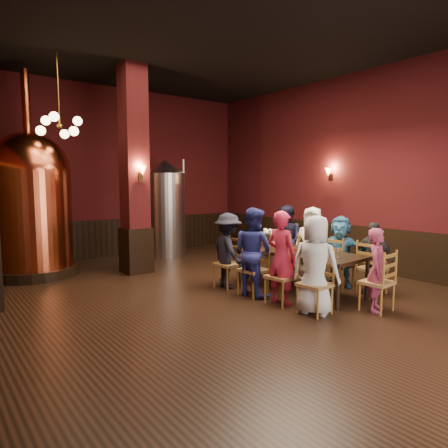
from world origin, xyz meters
TOP-DOWN VIEW (x-y plane):
  - room at (0.00, 0.00)m, footprint 10.00×10.02m
  - wainscot_right at (3.96, 0.00)m, footprint 0.08×9.90m
  - wainscot_back at (0.00, 4.96)m, footprint 7.90×0.08m
  - column at (-0.30, 2.80)m, footprint 0.58×0.58m
  - pendant_cluster at (-1.80, 2.90)m, footprint 0.90×0.90m
  - sconce_wall at (3.90, 0.80)m, footprint 0.20×0.20m
  - sconce_column at (-0.30, 2.50)m, footprint 0.20×0.20m
  - dining_table at (1.42, -0.42)m, footprint 1.14×2.46m
  - chair_0 at (0.64, -1.47)m, footprint 0.49×0.49m
  - person_0 at (0.64, -1.47)m, footprint 0.72×0.86m
  - chair_1 at (0.60, -0.80)m, footprint 0.49×0.49m
  - person_1 at (0.60, -0.80)m, footprint 0.43×0.60m
  - chair_2 at (0.56, -0.15)m, footprint 0.49×0.49m
  - person_2 at (0.56, -0.15)m, footprint 0.45×0.80m
  - chair_3 at (0.52, 0.52)m, footprint 0.49×0.49m
  - person_3 at (0.52, 0.52)m, footprint 0.70×1.01m
  - chair_4 at (2.33, -1.37)m, footprint 0.49×0.49m
  - person_4 at (2.33, -1.37)m, footprint 0.42×0.80m
  - chair_5 at (2.29, -0.70)m, footprint 0.49×0.49m
  - person_5 at (2.29, -0.70)m, footprint 0.90×1.32m
  - chair_6 at (2.25, -0.04)m, footprint 0.49×0.49m
  - person_6 at (2.25, -0.04)m, footprint 0.73×0.87m
  - chair_7 at (2.21, 0.62)m, footprint 0.49×0.49m
  - person_7 at (2.21, 0.62)m, footprint 0.46×0.78m
  - chair_8 at (1.52, -1.97)m, footprint 0.49×0.49m
  - person_8 at (1.52, -1.97)m, footprint 0.56×0.48m
  - copper_kettle at (-2.18, 3.88)m, footprint 2.13×2.13m
  - steel_vessel at (1.21, 4.15)m, footprint 1.38×1.38m
  - rose_vase at (1.29, 0.24)m, footprint 0.21×0.21m
  - wine_glass_0 at (1.22, -0.35)m, footprint 0.07×0.07m
  - wine_glass_1 at (1.72, -0.51)m, footprint 0.07×0.07m
  - wine_glass_2 at (1.10, 0.20)m, footprint 0.07×0.07m
  - wine_glass_3 at (1.39, -1.33)m, footprint 0.07×0.07m
  - wine_glass_4 at (1.30, -0.84)m, footprint 0.07×0.07m
  - wine_glass_5 at (1.26, -0.67)m, footprint 0.07×0.07m
  - wine_glass_6 at (1.51, -0.01)m, footprint 0.07×0.07m

SIDE VIEW (x-z plane):
  - chair_0 at x=0.64m, z-range 0.00..0.92m
  - chair_1 at x=0.60m, z-range 0.00..0.92m
  - chair_2 at x=0.56m, z-range 0.00..0.92m
  - chair_3 at x=0.52m, z-range 0.00..0.92m
  - chair_4 at x=2.33m, z-range 0.00..0.92m
  - chair_5 at x=2.29m, z-range 0.00..0.92m
  - chair_6 at x=2.25m, z-range 0.00..0.92m
  - chair_7 at x=2.21m, z-range 0.00..0.92m
  - chair_8 at x=1.52m, z-range 0.00..0.92m
  - wainscot_right at x=3.96m, z-range 0.00..1.00m
  - wainscot_back at x=0.00m, z-range 0.00..1.00m
  - person_4 at x=2.33m, z-range 0.00..1.30m
  - person_8 at x=1.52m, z-range 0.00..1.30m
  - person_5 at x=2.29m, z-range 0.00..1.37m
  - dining_table at x=1.42m, z-range 0.31..1.06m
  - person_3 at x=0.52m, z-range 0.00..1.43m
  - person_6 at x=2.25m, z-range 0.00..1.51m
  - person_7 at x=2.21m, z-range 0.00..1.51m
  - person_0 at x=0.64m, z-range 0.00..1.52m
  - person_1 at x=0.60m, z-range 0.00..1.55m
  - person_2 at x=0.56m, z-range 0.00..1.56m
  - wine_glass_0 at x=1.22m, z-range 0.75..0.92m
  - wine_glass_1 at x=1.72m, z-range 0.75..0.92m
  - wine_glass_2 at x=1.10m, z-range 0.75..0.92m
  - wine_glass_3 at x=1.39m, z-range 0.75..0.92m
  - wine_glass_4 at x=1.30m, z-range 0.75..0.92m
  - wine_glass_5 at x=1.26m, z-range 0.75..0.92m
  - wine_glass_6 at x=1.51m, z-range 0.75..0.92m
  - rose_vase at x=1.29m, z-range 0.81..1.17m
  - steel_vessel at x=1.21m, z-range 0.00..2.59m
  - copper_kettle at x=-2.18m, z-range -0.58..3.74m
  - sconce_wall at x=3.90m, z-range 2.02..2.38m
  - sconce_column at x=-0.30m, z-range 2.02..2.38m
  - room at x=0.00m, z-range 0.00..4.50m
  - column at x=-0.30m, z-range 0.00..4.50m
  - pendant_cluster at x=-1.80m, z-range 2.25..3.95m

